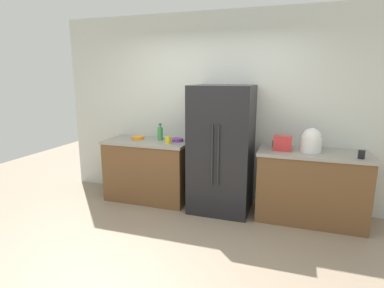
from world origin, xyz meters
TOP-DOWN VIEW (x-y plane):
  - ground_plane at (0.00, 0.00)m, footprint 9.80×9.80m
  - kitchen_back_panel at (0.00, 1.70)m, footprint 4.90×0.10m
  - counter_left at (-0.92, 1.32)m, footprint 1.28×0.67m
  - counter_right at (1.42, 1.32)m, footprint 1.37×0.67m
  - refrigerator at (0.23, 1.28)m, footprint 0.82×0.72m
  - toaster at (1.03, 1.27)m, footprint 0.22×0.14m
  - rice_cooker at (1.38, 1.33)m, footprint 0.26×0.26m
  - bottle_a at (-0.75, 1.40)m, footprint 0.08×0.08m
  - cup_a at (0.94, 1.47)m, footprint 0.09×0.09m
  - cup_b at (1.93, 1.14)m, footprint 0.08×0.08m
  - cup_c at (-0.54, 1.20)m, footprint 0.09×0.09m
  - bowl_a at (-0.47, 1.39)m, footprint 0.17×0.17m
  - bowl_b at (-1.09, 1.33)m, footprint 0.19×0.19m

SIDE VIEW (x-z plane):
  - ground_plane at x=0.00m, z-range 0.00..0.00m
  - counter_right at x=1.42m, z-range 0.00..0.93m
  - counter_left at x=-0.92m, z-range 0.00..0.93m
  - refrigerator at x=0.23m, z-range 0.00..1.76m
  - bowl_a at x=-0.47m, z-range 0.93..0.97m
  - bowl_b at x=-1.09m, z-range 0.93..0.97m
  - cup_a at x=0.94m, z-range 0.93..1.01m
  - cup_c at x=-0.54m, z-range 0.93..1.02m
  - cup_b at x=1.93m, z-range 0.93..1.03m
  - toaster at x=1.03m, z-range 0.93..1.12m
  - bottle_a at x=-0.75m, z-range 0.90..1.16m
  - rice_cooker at x=1.38m, z-range 0.91..1.22m
  - kitchen_back_panel at x=0.00m, z-range 0.00..2.78m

